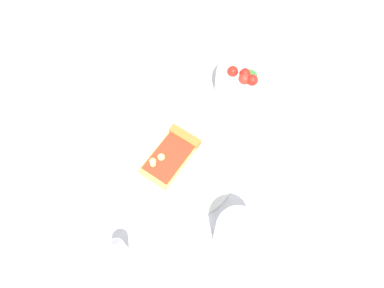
% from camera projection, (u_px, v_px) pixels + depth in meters
% --- Properties ---
extents(ground_plane, '(2.40, 2.40, 0.00)m').
position_uv_depth(ground_plane, '(192.00, 153.00, 0.78)').
color(ground_plane, silver).
rests_on(ground_plane, ground).
extents(plate, '(0.25, 0.25, 0.01)m').
position_uv_depth(plate, '(179.00, 165.00, 0.76)').
color(plate, white).
rests_on(plate, ground_plane).
extents(pizza_slice_main, '(0.14, 0.15, 0.02)m').
position_uv_depth(pizza_slice_main, '(172.00, 153.00, 0.76)').
color(pizza_slice_main, '#E5B256').
rests_on(pizza_slice_main, plate).
extents(salad_bowl, '(0.12, 0.12, 0.09)m').
position_uv_depth(salad_bowl, '(240.00, 81.00, 0.81)').
color(salad_bowl, white).
rests_on(salad_bowl, ground_plane).
extents(soda_glass, '(0.08, 0.08, 0.10)m').
position_uv_depth(soda_glass, '(236.00, 235.00, 0.65)').
color(soda_glass, silver).
rests_on(soda_glass, ground_plane).
extents(paper_napkin, '(0.13, 0.16, 0.00)m').
position_uv_depth(paper_napkin, '(182.00, 46.00, 0.91)').
color(paper_napkin, white).
rests_on(paper_napkin, ground_plane).
extents(pepper_shaker, '(0.03, 0.03, 0.06)m').
position_uv_depth(pepper_shaker, '(118.00, 249.00, 0.66)').
color(pepper_shaker, silver).
rests_on(pepper_shaker, ground_plane).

